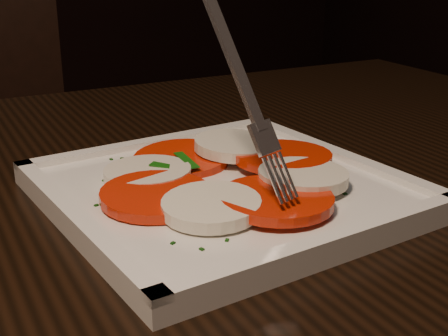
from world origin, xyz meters
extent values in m
cube|color=black|center=(0.18, -0.02, 0.73)|extent=(1.21, 0.82, 0.04)
cylinder|color=black|center=(0.71, 0.33, 0.35)|extent=(0.06, 0.06, 0.71)
cylinder|color=black|center=(0.20, 0.54, 0.21)|extent=(0.04, 0.04, 0.41)
cylinder|color=black|center=(0.24, 0.90, 0.21)|extent=(0.04, 0.04, 0.41)
cube|color=white|center=(0.20, -0.09, 0.76)|extent=(0.31, 0.31, 0.01)
cylinder|color=red|center=(0.19, -0.03, 0.77)|extent=(0.09, 0.09, 0.02)
cylinder|color=white|center=(0.14, -0.06, 0.77)|extent=(0.08, 0.08, 0.01)
cylinder|color=red|center=(0.13, -0.11, 0.77)|extent=(0.09, 0.09, 0.01)
cylinder|color=white|center=(0.16, -0.15, 0.77)|extent=(0.08, 0.08, 0.01)
cylinder|color=red|center=(0.21, -0.16, 0.77)|extent=(0.09, 0.09, 0.01)
cylinder|color=white|center=(0.25, -0.13, 0.78)|extent=(0.08, 0.08, 0.01)
cylinder|color=red|center=(0.27, -0.08, 0.78)|extent=(0.09, 0.09, 0.01)
cylinder|color=white|center=(0.24, -0.04, 0.78)|extent=(0.08, 0.08, 0.02)
cube|color=#14590F|center=(0.18, -0.16, 0.78)|extent=(0.04, 0.03, 0.00)
cube|color=#14590F|center=(0.26, -0.11, 0.78)|extent=(0.03, 0.02, 0.01)
cube|color=#14590F|center=(0.18, -0.16, 0.78)|extent=(0.02, 0.05, 0.01)
cube|color=#14590F|center=(0.16, -0.06, 0.78)|extent=(0.03, 0.03, 0.00)
cube|color=#14590F|center=(0.16, -0.16, 0.78)|extent=(0.04, 0.02, 0.01)
cube|color=#14590F|center=(0.16, -0.12, 0.78)|extent=(0.01, 0.04, 0.00)
cube|color=#14590F|center=(0.18, -0.05, 0.78)|extent=(0.01, 0.05, 0.00)
cube|color=#14590F|center=(0.23, -0.05, 0.78)|extent=(0.02, 0.04, 0.01)
cube|color=#14590F|center=(0.24, -0.09, 0.78)|extent=(0.03, 0.02, 0.00)
cube|color=#0D390A|center=(0.13, -0.20, 0.77)|extent=(0.00, 0.00, 0.00)
cube|color=#0D390A|center=(0.14, 0.01, 0.77)|extent=(0.00, 0.00, 0.00)
cube|color=#0D390A|center=(0.32, -0.08, 0.77)|extent=(0.00, 0.00, 0.00)
cube|color=#0D390A|center=(0.09, -0.09, 0.77)|extent=(0.00, 0.00, 0.00)
cube|color=#0D390A|center=(0.22, 0.03, 0.77)|extent=(0.00, 0.00, 0.00)
cube|color=#0D390A|center=(0.11, -0.08, 0.77)|extent=(0.00, 0.00, 0.00)
cube|color=#0D390A|center=(0.13, 0.01, 0.77)|extent=(0.00, 0.00, 0.00)
cube|color=#0D390A|center=(0.23, -0.01, 0.77)|extent=(0.00, 0.00, 0.00)
cube|color=#0D390A|center=(0.22, 0.00, 0.77)|extent=(0.00, 0.00, 0.00)
cube|color=#0D390A|center=(0.15, -0.19, 0.77)|extent=(0.00, 0.00, 0.00)
cube|color=#0D390A|center=(0.25, -0.01, 0.77)|extent=(0.00, 0.00, 0.00)
cube|color=#0D390A|center=(0.23, 0.01, 0.77)|extent=(0.00, 0.00, 0.00)
cube|color=#0D390A|center=(0.28, -0.16, 0.77)|extent=(0.00, 0.00, 0.00)
cube|color=#0D390A|center=(0.12, -0.04, 0.77)|extent=(0.00, 0.00, 0.00)
cube|color=#0D390A|center=(0.16, -0.01, 0.77)|extent=(0.00, 0.00, 0.00)
cube|color=#0D390A|center=(0.11, -0.04, 0.77)|extent=(0.00, 0.00, 0.00)
cube|color=#0D390A|center=(0.14, 0.00, 0.77)|extent=(0.00, 0.00, 0.00)
cube|color=#0D390A|center=(0.12, -0.18, 0.77)|extent=(0.00, 0.00, 0.00)
cube|color=#0D390A|center=(0.14, -0.16, 0.77)|extent=(0.00, 0.00, 0.00)
cube|color=#0D390A|center=(0.13, -0.03, 0.77)|extent=(0.00, 0.00, 0.00)
cube|color=#0D390A|center=(0.31, -0.09, 0.77)|extent=(0.00, 0.00, 0.00)
cube|color=#0D390A|center=(0.28, -0.14, 0.77)|extent=(0.00, 0.00, 0.00)
camera|label=1|loc=(-0.03, -0.55, 0.96)|focal=50.00mm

